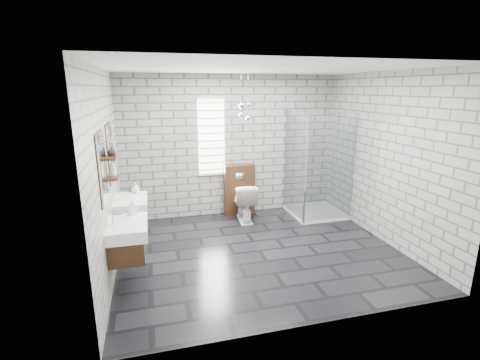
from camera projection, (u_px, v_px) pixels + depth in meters
name	position (u px, v px, depth m)	size (l,w,h in m)	color
floor	(259.00, 251.00, 5.38)	(4.20, 3.60, 0.02)	black
ceiling	(262.00, 67.00, 4.69)	(4.20, 3.60, 0.02)	white
wall_back	(232.00, 146.00, 6.73)	(4.20, 0.02, 2.70)	#979792
wall_front	(319.00, 205.00, 3.34)	(4.20, 0.02, 2.70)	#979792
wall_left	(106.00, 175.00, 4.52)	(0.02, 3.60, 2.70)	#979792
wall_right	(386.00, 158.00, 5.55)	(0.02, 3.60, 2.70)	#979792
vanity_left	(124.00, 230.00, 4.25)	(0.47, 0.70, 1.57)	#3E2513
vanity_right	(128.00, 205.00, 5.18)	(0.47, 0.70, 1.57)	#3E2513
shelf_lower	(113.00, 177.00, 4.50)	(0.14, 0.30, 0.03)	#3E2513
shelf_upper	(111.00, 158.00, 4.43)	(0.14, 0.30, 0.03)	#3E2513
window	(211.00, 137.00, 6.55)	(0.56, 0.05, 1.48)	white
cistern_panel	(239.00, 189.00, 6.87)	(0.60, 0.20, 1.00)	#3E2513
flush_plate	(241.00, 176.00, 6.70)	(0.18, 0.01, 0.12)	silver
shower_enclosure	(315.00, 191.00, 6.73)	(1.00, 1.00, 2.03)	white
pendant_cluster	(244.00, 109.00, 6.15)	(0.26, 0.27, 0.81)	silver
toilet	(244.00, 202.00, 6.56)	(0.40, 0.71, 0.72)	white
soap_bottle_a	(132.00, 207.00, 4.50)	(0.08, 0.09, 0.19)	#B2B2B2
soap_bottle_b	(136.00, 188.00, 5.43)	(0.12, 0.12, 0.15)	#B2B2B2
soap_bottle_c	(113.00, 168.00, 4.46)	(0.08, 0.09, 0.22)	#B2B2B2
vase	(111.00, 151.00, 4.47)	(0.11, 0.11, 0.11)	#B2B2B2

